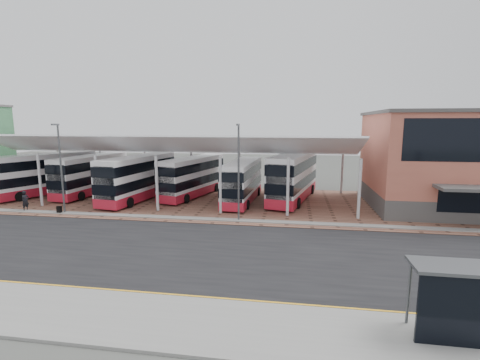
{
  "coord_description": "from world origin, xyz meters",
  "views": [
    {
      "loc": [
        6.44,
        -21.52,
        8.11
      ],
      "look_at": [
        1.82,
        8.19,
        3.19
      ],
      "focal_mm": 26.0,
      "sensor_mm": 36.0,
      "label": 1
    }
  ],
  "objects": [
    {
      "name": "pedestrian",
      "position": [
        -18.03,
        6.44,
        1.01
      ],
      "size": [
        0.56,
        0.76,
        1.9
      ],
      "primitive_type": "imported",
      "rotation": [
        0.0,
        0.0,
        1.4
      ],
      "color": "black",
      "rests_on": "forecourt"
    },
    {
      "name": "suitcase",
      "position": [
        -14.38,
        6.09,
        0.39
      ],
      "size": [
        0.39,
        0.28,
        0.66
      ],
      "primitive_type": "cube",
      "color": "black",
      "rests_on": "forecourt"
    },
    {
      "name": "bus_2",
      "position": [
        -9.82,
        12.8,
        2.37
      ],
      "size": [
        4.2,
        11.53,
        4.65
      ],
      "rotation": [
        0.0,
        0.0,
        -0.15
      ],
      "color": "white",
      "rests_on": "forecourt"
    },
    {
      "name": "road",
      "position": [
        0.0,
        -1.0,
        0.01
      ],
      "size": [
        120.0,
        14.0,
        0.02
      ],
      "primitive_type": "cube",
      "color": "black",
      "rests_on": "ground"
    },
    {
      "name": "canopy",
      "position": [
        -6.0,
        13.94,
        5.8
      ],
      "size": [
        37.0,
        11.63,
        7.07
      ],
      "color": "silver",
      "rests_on": "ground"
    },
    {
      "name": "sidewalk",
      "position": [
        0.0,
        -9.0,
        0.07
      ],
      "size": [
        120.0,
        4.0,
        0.14
      ],
      "primitive_type": "cube",
      "color": "gray",
      "rests_on": "ground"
    },
    {
      "name": "bus_shelter",
      "position": [
        12.91,
        -8.67,
        1.89
      ],
      "size": [
        3.54,
        1.65,
        2.81
      ],
      "rotation": [
        0.0,
        0.0,
        -0.01
      ],
      "color": "black",
      "rests_on": "sidewalk"
    },
    {
      "name": "terminal",
      "position": [
        23.0,
        13.92,
        4.66
      ],
      "size": [
        18.4,
        14.4,
        9.25
      ],
      "color": "#4D4A49",
      "rests_on": "ground"
    },
    {
      "name": "bus_1",
      "position": [
        -16.43,
        14.75,
        2.26
      ],
      "size": [
        3.61,
        10.93,
        4.42
      ],
      "rotation": [
        0.0,
        0.0,
        -0.11
      ],
      "color": "white",
      "rests_on": "forecourt"
    },
    {
      "name": "ground",
      "position": [
        0.0,
        0.0,
        0.0
      ],
      "size": [
        140.0,
        140.0,
        0.0
      ],
      "primitive_type": "plane",
      "color": "#454742"
    },
    {
      "name": "bus_5",
      "position": [
        6.47,
        15.12,
        2.49
      ],
      "size": [
        5.28,
        12.2,
        4.9
      ],
      "rotation": [
        0.0,
        0.0,
        -0.22
      ],
      "color": "white",
      "rests_on": "forecourt"
    },
    {
      "name": "bus_3",
      "position": [
        -4.59,
        15.29,
        2.2
      ],
      "size": [
        4.95,
        10.74,
        4.32
      ],
      "rotation": [
        0.0,
        0.0,
        -0.25
      ],
      "color": "white",
      "rests_on": "forecourt"
    },
    {
      "name": "yellow_line_near",
      "position": [
        0.0,
        -7.0,
        0.03
      ],
      "size": [
        120.0,
        0.12,
        0.01
      ],
      "primitive_type": "cube",
      "color": "yellow",
      "rests_on": "road"
    },
    {
      "name": "bus_0",
      "position": [
        -21.42,
        13.71,
        2.37
      ],
      "size": [
        6.87,
        11.38,
        4.65
      ],
      "rotation": [
        0.0,
        0.0,
        -0.41
      ],
      "color": "white",
      "rests_on": "forecourt"
    },
    {
      "name": "lamp_east",
      "position": [
        2.0,
        6.27,
        4.36
      ],
      "size": [
        0.16,
        0.9,
        8.07
      ],
      "color": "#4C4E52",
      "rests_on": "ground"
    },
    {
      "name": "yellow_line_far",
      "position": [
        0.0,
        -6.7,
        0.03
      ],
      "size": [
        120.0,
        0.12,
        0.01
      ],
      "primitive_type": "cube",
      "color": "yellow",
      "rests_on": "road"
    },
    {
      "name": "forecourt",
      "position": [
        2.0,
        13.0,
        0.03
      ],
      "size": [
        72.0,
        16.0,
        0.06
      ],
      "primitive_type": "cube",
      "color": "brown",
      "rests_on": "ground"
    },
    {
      "name": "bus_4",
      "position": [
        1.26,
        13.45,
        2.15
      ],
      "size": [
        3.0,
        10.32,
        4.2
      ],
      "rotation": [
        0.0,
        0.0,
        -0.06
      ],
      "color": "white",
      "rests_on": "forecourt"
    },
    {
      "name": "north_kerb",
      "position": [
        0.0,
        6.2,
        0.07
      ],
      "size": [
        120.0,
        0.8,
        0.14
      ],
      "primitive_type": "cube",
      "color": "gray",
      "rests_on": "ground"
    },
    {
      "name": "lamp_west",
      "position": [
        -14.0,
        6.27,
        4.36
      ],
      "size": [
        0.16,
        0.9,
        8.07
      ],
      "color": "#4C4E52",
      "rests_on": "ground"
    }
  ]
}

